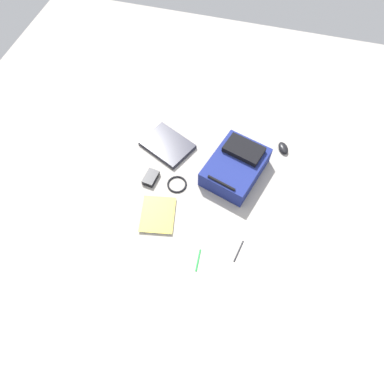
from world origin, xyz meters
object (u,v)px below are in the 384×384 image
(book_comic, at_px, (158,215))
(cable_coil, at_px, (177,184))
(computer_mouse, at_px, (283,148))
(laptop, at_px, (167,145))
(pen_blue, at_px, (198,260))
(pen_black, at_px, (239,251))
(backpack, at_px, (236,166))
(power_brick, at_px, (151,178))

(book_comic, bearing_deg, cable_coil, -102.00)
(cable_coil, bearing_deg, computer_mouse, -143.36)
(laptop, height_order, pen_blue, laptop)
(laptop, relative_size, computer_mouse, 3.97)
(book_comic, relative_size, pen_black, 1.99)
(backpack, distance_m, computer_mouse, 0.39)
(pen_black, bearing_deg, computer_mouse, -100.55)
(cable_coil, bearing_deg, backpack, -150.25)
(pen_black, xyz_separation_m, pen_blue, (0.21, 0.11, 0.00))
(computer_mouse, xyz_separation_m, pen_black, (0.15, 0.80, -0.01))
(computer_mouse, xyz_separation_m, cable_coil, (0.62, 0.46, -0.01))
(power_brick, bearing_deg, pen_black, 152.71)
(cable_coil, bearing_deg, pen_black, 144.43)
(computer_mouse, height_order, pen_blue, computer_mouse)
(backpack, height_order, pen_blue, backpack)
(book_comic, bearing_deg, pen_blue, 145.81)
(laptop, bearing_deg, book_comic, 100.87)
(power_brick, xyz_separation_m, pen_blue, (-0.44, 0.45, -0.01))
(pen_black, bearing_deg, backpack, -75.98)
(power_brick, bearing_deg, computer_mouse, -149.70)
(backpack, height_order, pen_black, backpack)
(backpack, relative_size, cable_coil, 3.84)
(pen_blue, bearing_deg, book_comic, -34.19)
(power_brick, relative_size, pen_black, 0.83)
(cable_coil, relative_size, power_brick, 1.09)
(laptop, height_order, computer_mouse, computer_mouse)
(book_comic, relative_size, computer_mouse, 2.80)
(computer_mouse, distance_m, pen_blue, 0.98)
(book_comic, relative_size, cable_coil, 2.19)
(backpack, bearing_deg, book_comic, 48.08)
(book_comic, bearing_deg, computer_mouse, -133.72)
(laptop, height_order, power_brick, power_brick)
(book_comic, height_order, cable_coil, book_comic)
(laptop, relative_size, pen_blue, 3.04)
(book_comic, bearing_deg, laptop, -79.13)
(backpack, bearing_deg, power_brick, 20.98)
(book_comic, bearing_deg, pen_black, 169.54)
(backpack, distance_m, power_brick, 0.55)
(laptop, bearing_deg, pen_black, 135.27)
(backpack, relative_size, book_comic, 1.75)
(cable_coil, xyz_separation_m, pen_blue, (-0.26, 0.45, -0.00))
(laptop, height_order, cable_coil, laptop)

